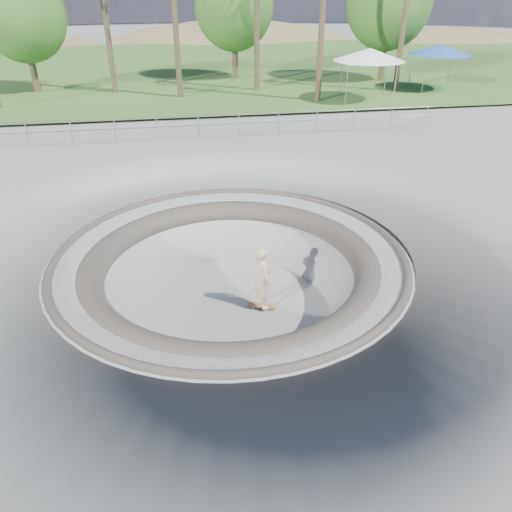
% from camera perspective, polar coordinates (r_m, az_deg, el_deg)
% --- Properties ---
extents(ground, '(180.00, 180.00, 0.00)m').
position_cam_1_polar(ground, '(14.47, -2.99, 0.08)').
color(ground, '#979792').
rests_on(ground, ground).
extents(skate_bowl, '(14.00, 14.00, 4.10)m').
position_cam_1_polar(skate_bowl, '(15.45, -2.82, -5.86)').
color(skate_bowl, '#979792').
rests_on(skate_bowl, ground).
extents(grass_strip, '(180.00, 36.00, 0.12)m').
position_cam_1_polar(grass_strip, '(47.09, -8.61, 20.57)').
color(grass_strip, '#3B6026').
rests_on(grass_strip, ground).
extents(distant_hills, '(103.20, 45.00, 28.60)m').
position_cam_1_polar(distant_hills, '(71.33, -5.79, 17.68)').
color(distant_hills, brown).
rests_on(distant_hills, ground).
extents(safety_railing, '(25.00, 0.06, 1.03)m').
position_cam_1_polar(safety_railing, '(25.42, -6.58, 14.55)').
color(safety_railing, '#919398').
rests_on(safety_railing, ground).
extents(skateboard, '(0.88, 0.51, 0.09)m').
position_cam_1_polar(skateboard, '(15.49, 0.71, -5.71)').
color(skateboard, '#9B603E').
rests_on(skateboard, ground).
extents(skater, '(0.64, 0.83, 2.01)m').
position_cam_1_polar(skater, '(14.93, 0.74, -2.48)').
color(skater, '#D5BC8A').
rests_on(skater, skateboard).
extents(canopy_white, '(5.97, 5.97, 3.08)m').
position_cam_1_polar(canopy_white, '(33.20, 12.84, 21.51)').
color(canopy_white, '#919398').
rests_on(canopy_white, ground).
extents(canopy_blue, '(5.79, 5.79, 2.95)m').
position_cam_1_polar(canopy_blue, '(38.10, 20.37, 21.26)').
color(canopy_blue, '#919398').
rests_on(canopy_blue, ground).
extents(bushy_tree_left, '(5.49, 4.99, 7.91)m').
position_cam_1_polar(bushy_tree_left, '(37.98, -25.22, 23.79)').
color(bushy_tree_left, brown).
rests_on(bushy_tree_left, ground).
extents(bushy_tree_mid, '(5.70, 5.19, 8.23)m').
position_cam_1_polar(bushy_tree_mid, '(40.28, -2.53, 26.66)').
color(bushy_tree_mid, brown).
rests_on(bushy_tree_mid, ground).
extents(bushy_tree_right, '(6.09, 5.54, 8.79)m').
position_cam_1_polar(bushy_tree_right, '(40.51, 15.00, 26.34)').
color(bushy_tree_right, brown).
rests_on(bushy_tree_right, ground).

